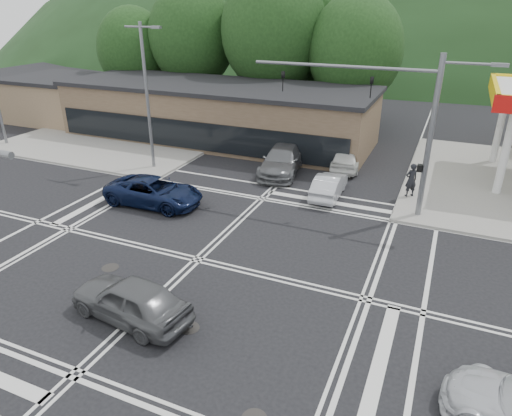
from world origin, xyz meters
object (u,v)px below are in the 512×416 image
at_px(car_queue_a, 329,185).
at_px(pedestrian, 411,180).
at_px(car_grey_center, 131,300).
at_px(car_queue_b, 347,158).
at_px(car_northbound, 282,160).
at_px(car_blue_west, 154,192).

bearing_deg(car_queue_a, pedestrian, -162.47).
height_order(car_grey_center, car_queue_b, car_grey_center).
bearing_deg(pedestrian, car_grey_center, 26.42).
height_order(car_grey_center, car_queue_a, car_grey_center).
height_order(car_queue_a, pedestrian, pedestrian).
relative_size(car_grey_center, pedestrian, 2.39).
relative_size(car_queue_b, car_northbound, 0.79).
distance_m(car_blue_west, car_queue_a, 9.65).
relative_size(car_grey_center, car_queue_b, 1.02).
xyz_separation_m(car_blue_west, pedestrian, (12.56, 6.32, 0.36)).
height_order(car_northbound, pedestrian, pedestrian).
height_order(car_blue_west, car_northbound, car_northbound).
relative_size(car_queue_a, pedestrian, 2.09).
distance_m(car_grey_center, car_northbound, 15.98).
distance_m(car_blue_west, car_northbound, 8.77).
bearing_deg(car_blue_west, car_grey_center, -151.32).
distance_m(car_grey_center, car_queue_b, 18.60).
distance_m(car_queue_b, pedestrian, 5.61).
bearing_deg(car_blue_west, car_queue_b, -41.58).
distance_m(car_northbound, pedestrian, 8.09).
distance_m(car_queue_a, pedestrian, 4.48).
distance_m(car_queue_b, car_northbound, 4.33).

